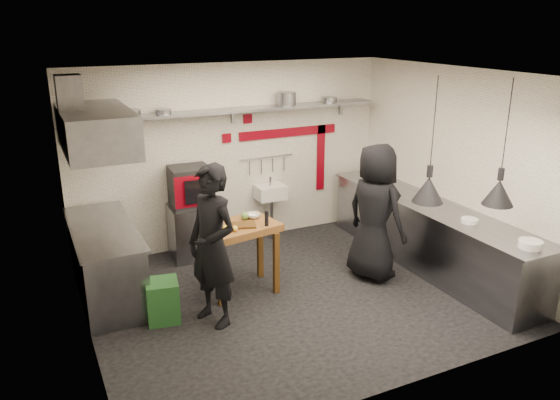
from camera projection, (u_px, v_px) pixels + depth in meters
name	position (u px, v px, depth m)	size (l,w,h in m)	color
floor	(294.00, 295.00, 7.05)	(5.00, 5.00, 0.00)	black
ceiling	(296.00, 74.00, 6.17)	(5.00, 5.00, 0.00)	beige
wall_back	(233.00, 155.00, 8.41)	(5.00, 0.04, 2.80)	white
wall_front	(403.00, 256.00, 4.81)	(5.00, 0.04, 2.80)	white
wall_left	(78.00, 223.00, 5.59)	(0.04, 4.20, 2.80)	white
wall_right	(454.00, 169.00, 7.64)	(0.04, 4.20, 2.80)	white
red_band_horiz	(289.00, 132.00, 8.70)	(1.70, 0.02, 0.14)	maroon
red_band_vert	(321.00, 158.00, 9.09)	(0.14, 0.02, 1.10)	maroon
red_tile_a	(248.00, 119.00, 8.32)	(0.14, 0.02, 0.14)	maroon
red_tile_b	(227.00, 138.00, 8.27)	(0.14, 0.02, 0.14)	maroon
back_shelf	(236.00, 110.00, 8.03)	(4.60, 0.34, 0.04)	slate
shelf_bracket_left	(102.00, 125.00, 7.41)	(0.04, 0.06, 0.24)	slate
shelf_bracket_mid	(233.00, 115.00, 8.19)	(0.04, 0.06, 0.24)	slate
shelf_bracket_right	(341.00, 107.00, 8.97)	(0.04, 0.06, 0.24)	slate
pan_far_left	(131.00, 113.00, 7.39)	(0.26, 0.26, 0.09)	slate
pan_mid_left	(163.00, 111.00, 7.57)	(0.23, 0.23, 0.07)	slate
stock_pot	(287.00, 99.00, 8.34)	(0.28, 0.28, 0.20)	slate
pan_right	(330.00, 100.00, 8.67)	(0.23, 0.23, 0.08)	slate
oven_stand	(193.00, 231.00, 8.09)	(0.64, 0.58, 0.80)	slate
combi_oven	(190.00, 186.00, 7.90)	(0.56, 0.52, 0.58)	black
oven_door	(193.00, 191.00, 7.68)	(0.52, 0.03, 0.46)	maroon
oven_glass	(197.00, 192.00, 7.65)	(0.34, 0.01, 0.34)	black
hand_sink	(270.00, 192.00, 8.68)	(0.46, 0.34, 0.22)	silver
sink_tap	(270.00, 181.00, 8.62)	(0.03, 0.03, 0.14)	slate
sink_drain	(272.00, 219.00, 8.78)	(0.06, 0.06, 0.66)	slate
utensil_rail	(267.00, 157.00, 8.63)	(0.02, 0.02, 0.90)	slate
counter_right	(428.00, 236.00, 7.79)	(0.70, 3.80, 0.90)	slate
counter_right_top	(431.00, 205.00, 7.65)	(0.76, 3.90, 0.03)	slate
plate_stack	(530.00, 244.00, 6.16)	(0.26, 0.26, 0.09)	silver
small_bowl_right	(470.00, 221.00, 6.94)	(0.21, 0.21, 0.05)	silver
counter_left	(106.00, 263.00, 6.93)	(0.70, 1.90, 0.90)	slate
counter_left_top	(102.00, 229.00, 6.78)	(0.76, 2.00, 0.03)	slate
extractor_hood	(96.00, 130.00, 6.41)	(0.78, 1.60, 0.50)	slate
hood_duct	(70.00, 97.00, 6.19)	(0.28, 0.28, 0.50)	slate
green_bin	(163.00, 301.00, 6.40)	(0.37, 0.37, 0.50)	#1F5422
prep_table	(241.00, 258.00, 7.05)	(0.92, 0.64, 0.92)	brown
cutting_board	(243.00, 225.00, 6.85)	(0.32, 0.22, 0.03)	#4B2E11
pepper_mill	(267.00, 218.00, 6.83)	(0.05, 0.05, 0.20)	black
lemon_a	(226.00, 228.00, 6.66)	(0.09, 0.09, 0.09)	yellow
lemon_b	(235.00, 229.00, 6.66)	(0.07, 0.07, 0.07)	yellow
veg_ball	(245.00, 216.00, 7.06)	(0.10, 0.10, 0.10)	olive
steel_tray	(215.00, 224.00, 6.87)	(0.20, 0.13, 0.03)	slate
bowl	(253.00, 216.00, 7.13)	(0.19, 0.19, 0.06)	silver
heat_lamp_near	(433.00, 141.00, 6.24)	(0.37, 0.37, 1.47)	black
heat_lamp_far	(505.00, 143.00, 6.03)	(0.35, 0.35, 1.44)	black
chef_left	(212.00, 246.00, 6.16)	(0.69, 0.46, 1.91)	black
chef_right	(375.00, 212.00, 7.30)	(0.91, 0.59, 1.87)	black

